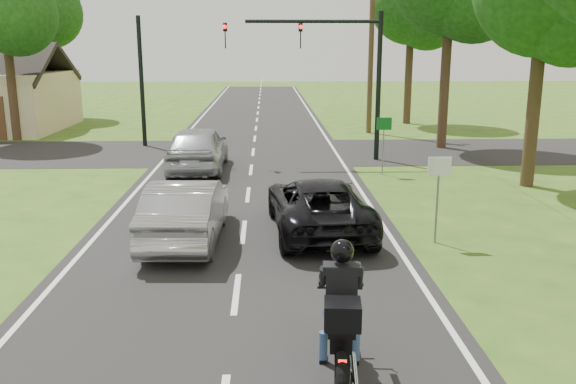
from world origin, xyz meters
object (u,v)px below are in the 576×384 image
(silver_sedan, at_px, (186,210))
(utility_pole_far, at_px, (371,37))
(silver_suv, at_px, (198,148))
(sign_white, at_px, (439,179))
(sign_green, at_px, (384,132))
(motorcycle_rider, at_px, (341,325))
(traffic_signal, at_px, (334,59))
(dark_suv, at_px, (318,205))

(silver_sedan, bearing_deg, utility_pole_far, -110.30)
(silver_suv, height_order, sign_white, sign_white)
(sign_green, bearing_deg, motorcycle_rider, -103.02)
(silver_sedan, height_order, sign_green, sign_green)
(sign_white, height_order, sign_green, same)
(traffic_signal, relative_size, sign_green, 3.00)
(silver_suv, xyz_separation_m, utility_pole_far, (8.21, 10.07, 4.20))
(dark_suv, height_order, sign_green, sign_green)
(sign_white, bearing_deg, silver_sedan, 176.59)
(traffic_signal, bearing_deg, dark_suv, -98.06)
(utility_pole_far, distance_m, sign_green, 11.63)
(silver_sedan, distance_m, sign_white, 6.12)
(sign_green, bearing_deg, utility_pole_far, 83.27)
(motorcycle_rider, xyz_separation_m, traffic_signal, (1.69, 17.08, 3.32))
(motorcycle_rider, relative_size, silver_sedan, 0.52)
(silver_sedan, height_order, utility_pole_far, utility_pole_far)
(dark_suv, distance_m, silver_suv, 8.85)
(motorcycle_rider, height_order, sign_white, sign_white)
(silver_suv, bearing_deg, dark_suv, 116.85)
(utility_pole_far, bearing_deg, sign_green, -96.73)
(utility_pole_far, bearing_deg, silver_sedan, -112.04)
(dark_suv, height_order, utility_pole_far, utility_pole_far)
(silver_suv, relative_size, sign_green, 2.41)
(motorcycle_rider, distance_m, sign_green, 14.45)
(motorcycle_rider, distance_m, traffic_signal, 17.48)
(utility_pole_far, height_order, sign_white, utility_pole_far)
(sign_white, bearing_deg, dark_suv, 159.84)
(motorcycle_rider, xyz_separation_m, silver_suv, (-3.66, 15.01, 0.06))
(dark_suv, bearing_deg, motorcycle_rider, 83.77)
(motorcycle_rider, height_order, sign_green, sign_green)
(motorcycle_rider, xyz_separation_m, utility_pole_far, (4.55, 25.08, 4.26))
(dark_suv, xyz_separation_m, silver_suv, (-3.93, 7.93, 0.18))
(dark_suv, relative_size, utility_pole_far, 0.50)
(motorcycle_rider, height_order, silver_suv, motorcycle_rider)
(dark_suv, distance_m, sign_green, 7.64)
(silver_suv, distance_m, sign_white, 11.21)
(utility_pole_far, bearing_deg, sign_white, -94.51)
(silver_sedan, xyz_separation_m, silver_suv, (-0.66, 8.59, 0.11))
(silver_suv, relative_size, traffic_signal, 0.80)
(traffic_signal, xyz_separation_m, sign_green, (1.56, -3.02, -2.54))
(utility_pole_far, bearing_deg, dark_suv, -103.37)
(silver_suv, height_order, sign_green, sign_green)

